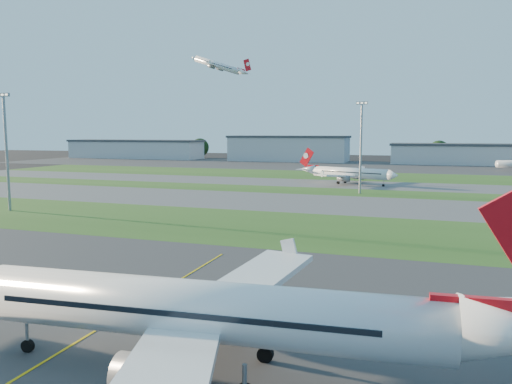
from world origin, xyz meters
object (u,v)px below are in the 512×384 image
at_px(airliner_taxiing, 349,173).
at_px(light_mast_west, 6,144).
at_px(airliner_parked, 207,313).
at_px(light_mast_centre, 361,141).

xyz_separation_m(airliner_taxiing, light_mast_west, (-63.51, -81.02, 11.08)).
height_order(airliner_taxiing, light_mast_west, light_mast_west).
relative_size(airliner_parked, light_mast_west, 1.64).
bearing_deg(light_mast_centre, airliner_taxiing, 104.55).
height_order(airliner_parked, light_mast_west, light_mast_west).
bearing_deg(airliner_taxiing, light_mast_west, 72.25).
distance_m(airliner_parked, light_mast_west, 91.72).
bearing_deg(light_mast_centre, light_mast_west, -141.34).
xyz_separation_m(airliner_parked, light_mast_west, (-72.59, 55.13, 10.18)).
bearing_deg(airliner_parked, light_mast_centre, 86.97).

